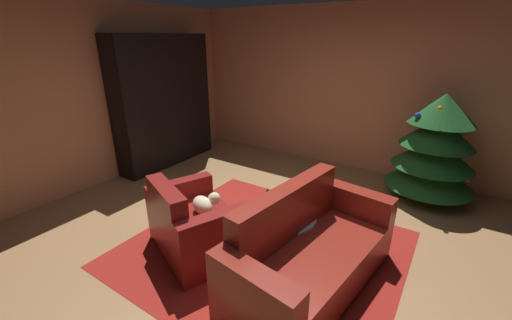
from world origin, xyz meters
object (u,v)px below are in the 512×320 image
(couch_red, at_px, (308,254))
(coffee_table, at_px, (283,219))
(book_stack_on_table, at_px, (288,212))
(armchair_red, at_px, (195,226))
(bookshelf_unit, at_px, (170,101))
(bottle_on_table, at_px, (267,202))
(decorated_tree, at_px, (435,148))

(couch_red, distance_m, coffee_table, 0.54)
(coffee_table, bearing_deg, book_stack_on_table, 30.31)
(armchair_red, bearing_deg, couch_red, 10.41)
(bookshelf_unit, bearing_deg, couch_red, -24.66)
(book_stack_on_table, bearing_deg, coffee_table, -149.69)
(bookshelf_unit, bearing_deg, bottle_on_table, -24.44)
(book_stack_on_table, distance_m, decorated_tree, 2.44)
(couch_red, height_order, coffee_table, couch_red)
(armchair_red, xyz_separation_m, bottle_on_table, (0.57, 0.52, 0.21))
(decorated_tree, bearing_deg, coffee_table, -117.63)
(coffee_table, distance_m, bottle_on_table, 0.24)
(coffee_table, height_order, book_stack_on_table, book_stack_on_table)
(bookshelf_unit, height_order, bottle_on_table, bookshelf_unit)
(book_stack_on_table, bearing_deg, bottle_on_table, -172.48)
(book_stack_on_table, distance_m, bottle_on_table, 0.24)
(book_stack_on_table, bearing_deg, couch_red, -39.90)
(bookshelf_unit, xyz_separation_m, decorated_tree, (4.09, 0.93, -0.36))
(coffee_table, xyz_separation_m, bottle_on_table, (-0.19, -0.01, 0.14))
(couch_red, height_order, decorated_tree, decorated_tree)
(armchair_red, height_order, book_stack_on_table, armchair_red)
(coffee_table, relative_size, bottle_on_table, 2.68)
(bottle_on_table, xyz_separation_m, decorated_tree, (1.33, 2.19, 0.23))
(bookshelf_unit, xyz_separation_m, armchair_red, (2.18, -1.77, -0.80))
(bookshelf_unit, bearing_deg, decorated_tree, 12.88)
(armchair_red, height_order, couch_red, couch_red)
(armchair_red, bearing_deg, book_stack_on_table, 34.34)
(couch_red, bearing_deg, bookshelf_unit, 155.34)
(coffee_table, distance_m, book_stack_on_table, 0.10)
(couch_red, relative_size, bottle_on_table, 7.32)
(coffee_table, height_order, bottle_on_table, bottle_on_table)
(bookshelf_unit, distance_m, armchair_red, 2.92)
(bottle_on_table, bearing_deg, decorated_tree, 58.67)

